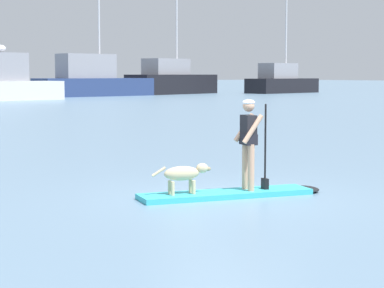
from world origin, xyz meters
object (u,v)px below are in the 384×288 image
moored_boat_starboard (281,82)px  dog (184,174)px  moored_boat_far_starboard (171,80)px  person_paddler (249,137)px  moored_boat_center (92,80)px  paddleboard (237,193)px  moored_boat_far_port (6,83)px

moored_boat_starboard → dog: bearing=-136.9°
moored_boat_far_starboard → moored_boat_starboard: bearing=-19.3°
dog → moored_boat_starboard: (53.77, 50.32, 0.89)m
person_paddler → moored_boat_starboard: moored_boat_starboard is taller
moored_boat_center → dog: bearing=-119.0°
paddleboard → moored_boat_far_port: (16.90, 48.20, 1.47)m
moored_boat_center → moored_boat_far_starboard: bearing=6.9°
moored_boat_far_port → moored_boat_starboard: bearing=3.9°
paddleboard → dog: bearing=162.2°
paddleboard → dog: (-0.99, 0.32, 0.41)m
paddleboard → dog: 1.12m
paddleboard → person_paddler: person_paddler is taller
paddleboard → moored_boat_starboard: (52.78, 50.63, 1.30)m
moored_boat_center → person_paddler: bearing=-117.8°
dog → moored_boat_center: size_ratio=0.09×
dog → moored_boat_far_starboard: moored_boat_far_starboard is taller
person_paddler → dog: bearing=162.2°
paddleboard → moored_boat_center: bearing=62.0°
dog → moored_boat_far_starboard: 68.35m
moored_boat_far_starboard → moored_boat_starboard: 13.80m
moored_boat_center → moored_boat_far_port: bearing=-154.3°
moored_boat_far_port → moored_boat_center: bearing=25.7°
moored_boat_far_port → moored_boat_starboard: size_ratio=0.76×
dog → moored_boat_center: 61.20m
dog → paddleboard: bearing=-17.8°
moored_boat_far_starboard → moored_boat_starboard: moored_boat_starboard is taller
paddleboard → moored_boat_far_starboard: moored_boat_far_starboard is taller
paddleboard → moored_boat_center: (28.65, 53.85, 1.55)m
dog → moored_boat_center: (29.64, 53.53, 1.14)m
paddleboard → moored_boat_far_port: size_ratio=0.38×
moored_boat_far_port → moored_boat_far_starboard: moored_boat_far_starboard is taller
person_paddler → moored_boat_far_starboard: moored_boat_far_starboard is taller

